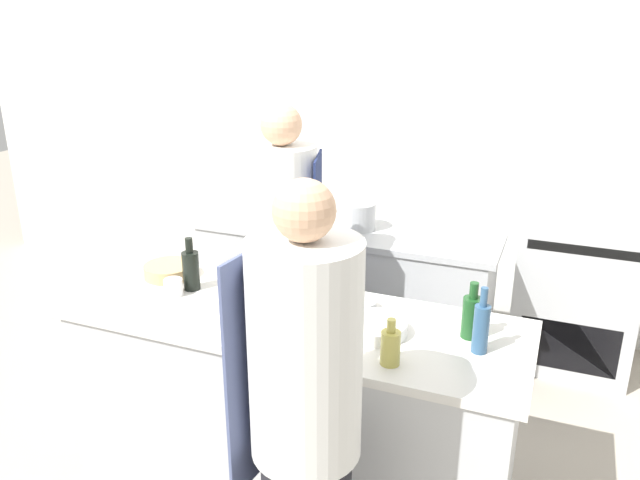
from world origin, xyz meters
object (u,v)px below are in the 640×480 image
object	(u,v)px
chef_at_stove	(285,265)
cup	(173,287)
bottle_wine	(481,327)
bowl_ceramic_blue	(359,305)
bottle_vinegar	(301,310)
oven_range	(574,297)
bottle_cooking_oil	(472,316)
bowl_wooden_salad	(376,327)
stockpot	(358,216)
bottle_olive_oil	(390,346)
chef_at_prep_near	(305,431)
bottle_sauce	(191,269)
bowl_mixing_large	(293,298)
bowl_prep_small	(169,270)

from	to	relation	value
chef_at_stove	cup	world-z (taller)	chef_at_stove
bottle_wine	bowl_ceramic_blue	distance (m)	0.61
bottle_vinegar	bowl_ceramic_blue	world-z (taller)	bottle_vinegar
oven_range	chef_at_stove	distance (m)	1.99
bottle_cooking_oil	bowl_wooden_salad	distance (m)	0.41
stockpot	bottle_olive_oil	bearing A→B (deg)	-66.79
oven_range	chef_at_prep_near	xyz separation A→B (m)	(-0.87, -2.47, 0.41)
bottle_wine	bottle_sauce	world-z (taller)	bottle_wine
bowl_mixing_large	bottle_vinegar	bearing A→B (deg)	-57.85
stockpot	bowl_prep_small	bearing A→B (deg)	-121.14
chef_at_prep_near	cup	xyz separation A→B (m)	(-1.00, 0.69, 0.08)
oven_range	bowl_prep_small	world-z (taller)	bowl_prep_small
bottle_olive_oil	bowl_wooden_salad	size ratio (longest dim) A/B	0.72
chef_at_stove	bowl_mixing_large	bearing A→B (deg)	12.28
bowl_prep_small	oven_range	bearing A→B (deg)	38.17
chef_at_prep_near	bottle_sauce	bearing A→B (deg)	56.86
chef_at_prep_near	chef_at_stove	world-z (taller)	chef_at_stove
bowl_prep_small	bowl_wooden_salad	bearing A→B (deg)	-9.16
bowl_prep_small	cup	size ratio (longest dim) A/B	2.90
stockpot	bottle_wine	bearing A→B (deg)	-53.27
bottle_wine	cup	size ratio (longest dim) A/B	3.16
bottle_sauce	bowl_mixing_large	world-z (taller)	bottle_sauce
bottle_wine	bowl_prep_small	bearing A→B (deg)	173.62
bottle_cooking_oil	bottle_sauce	size ratio (longest dim) A/B	0.93
oven_range	stockpot	bearing A→B (deg)	-160.39
oven_range	bottle_olive_oil	distance (m)	2.19
bottle_sauce	bowl_prep_small	xyz separation A→B (m)	(-0.20, 0.09, -0.07)
bottle_vinegar	cup	bearing A→B (deg)	169.81
bowl_prep_small	bottle_cooking_oil	bearing A→B (deg)	-2.51
bottle_wine	bottle_cooking_oil	world-z (taller)	bottle_wine
chef_at_stove	bottle_cooking_oil	bearing A→B (deg)	49.40
oven_range	bowl_mixing_large	size ratio (longest dim) A/B	3.64
bottle_vinegar	bowl_wooden_salad	world-z (taller)	bottle_vinegar
bottle_sauce	stockpot	size ratio (longest dim) A/B	1.19
bottle_vinegar	cup	xyz separation A→B (m)	(-0.74, 0.13, -0.08)
bottle_vinegar	chef_at_stove	bearing A→B (deg)	119.94
bottle_sauce	bowl_mixing_large	distance (m)	0.56
oven_range	bottle_vinegar	size ratio (longest dim) A/B	3.19
chef_at_prep_near	bottle_vinegar	size ratio (longest dim) A/B	5.95
oven_range	bottle_wine	xyz separation A→B (m)	(-0.39, -1.77, 0.57)
chef_at_stove	bottle_olive_oil	world-z (taller)	chef_at_stove
bottle_wine	bowl_prep_small	xyz separation A→B (m)	(-1.63, 0.18, -0.08)
bottle_wine	bowl_prep_small	size ratio (longest dim) A/B	1.09
bottle_olive_oil	stockpot	xyz separation A→B (m)	(-0.65, 1.52, 0.01)
chef_at_stove	bowl_ceramic_blue	bearing A→B (deg)	37.10
bottle_olive_oil	bowl_wooden_salad	xyz separation A→B (m)	(-0.13, 0.22, -0.05)
bowl_mixing_large	cup	xyz separation A→B (m)	(-0.60, -0.10, -0.00)
chef_at_stove	bottle_wine	xyz separation A→B (m)	(1.16, -0.61, 0.14)
bottle_sauce	cup	size ratio (longest dim) A/B	2.99
bottle_sauce	bottle_vinegar	bearing A→B (deg)	-18.18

